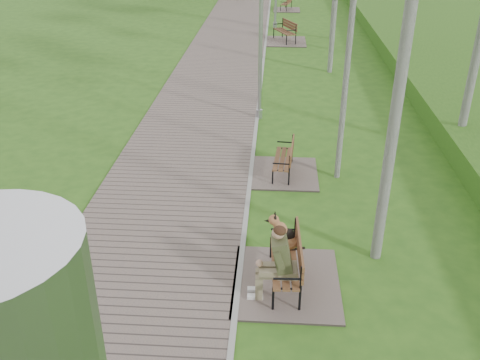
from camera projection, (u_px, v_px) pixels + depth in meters
The scene contains 7 objects.
walkway at pixel (226, 48), 24.34m from camera, with size 3.50×67.00×0.04m, color #74645E.
kerb at pixel (265, 49), 24.24m from camera, with size 0.10×67.00×0.05m, color #999993.
bench_main at pixel (282, 264), 9.14m from camera, with size 1.85×2.06×1.62m.
bench_second at pixel (283, 167), 13.08m from camera, with size 1.63×1.81×1.00m.
bench_third at pixel (284, 37), 25.42m from camera, with size 1.97×2.19×1.21m.
bench_far at pixel (286, 7), 32.89m from camera, with size 1.62×1.80×0.99m.
lamp_post_second at pixel (261, 45), 15.49m from camera, with size 0.19×0.19×4.86m.
Camera 1 is at (0.54, -2.76, 5.96)m, focal length 40.00 mm.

